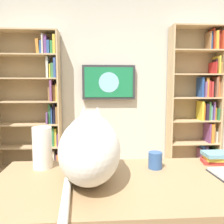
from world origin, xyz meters
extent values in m
cube|color=beige|center=(0.00, -2.23, 1.35)|extent=(4.52, 0.06, 2.70)
cube|color=tan|center=(-1.62, -2.04, 1.06)|extent=(0.02, 0.28, 2.11)
cube|color=tan|center=(-0.87, -2.04, 1.06)|extent=(0.02, 0.28, 2.11)
cube|color=tan|center=(-1.25, -2.17, 1.06)|extent=(0.78, 0.01, 2.11)
cube|color=tan|center=(-1.25, -2.04, 0.01)|extent=(0.73, 0.27, 0.02)
cube|color=tan|center=(-1.25, -2.04, 0.36)|extent=(0.73, 0.27, 0.02)
cube|color=tan|center=(-1.25, -2.04, 0.71)|extent=(0.73, 0.27, 0.02)
cube|color=tan|center=(-1.25, -2.04, 1.06)|extent=(0.73, 0.27, 0.02)
cube|color=tan|center=(-1.25, -2.04, 1.41)|extent=(0.73, 0.27, 0.02)
cube|color=tan|center=(-1.25, -2.04, 1.75)|extent=(0.73, 0.27, 0.02)
cube|color=tan|center=(-1.25, -2.04, 2.10)|extent=(0.73, 0.27, 0.02)
cube|color=#387C52|center=(-1.59, -2.03, 0.15)|extent=(0.02, 0.16, 0.26)
cube|color=#19242F|center=(-1.55, -2.04, 0.14)|extent=(0.04, 0.12, 0.24)
cube|color=#C13E2E|center=(-1.51, -2.05, 0.11)|extent=(0.03, 0.22, 0.18)
cube|color=slate|center=(-1.48, -2.03, 0.12)|extent=(0.03, 0.18, 0.20)
cube|color=black|center=(-1.44, -2.05, 0.18)|extent=(0.05, 0.24, 0.32)
cube|color=#2A4E9C|center=(-1.40, -2.03, 0.17)|extent=(0.03, 0.15, 0.30)
cube|color=#86507E|center=(-1.37, -2.04, 0.14)|extent=(0.02, 0.23, 0.24)
cube|color=beige|center=(-1.59, -2.03, 0.45)|extent=(0.03, 0.16, 0.17)
cube|color=#987647|center=(-1.55, -2.03, 0.53)|extent=(0.03, 0.14, 0.31)
cube|color=orange|center=(-1.50, -2.03, 0.51)|extent=(0.04, 0.23, 0.29)
cube|color=#7A427D|center=(-1.47, -2.04, 0.52)|extent=(0.02, 0.23, 0.30)
cube|color=#2F7544|center=(-1.59, -2.03, 0.81)|extent=(0.03, 0.20, 0.18)
cube|color=orange|center=(-1.56, -2.05, 0.81)|extent=(0.02, 0.15, 0.19)
cube|color=#754990|center=(-1.53, -2.04, 0.86)|extent=(0.02, 0.17, 0.28)
cube|color=#63A5A6|center=(-1.50, -2.04, 0.83)|extent=(0.03, 0.12, 0.23)
cube|color=#3E7A3A|center=(-1.46, -2.02, 0.86)|extent=(0.03, 0.14, 0.28)
cube|color=#261A30|center=(-1.42, -2.04, 0.84)|extent=(0.04, 0.21, 0.25)
cube|color=orange|center=(-1.37, -2.02, 0.85)|extent=(0.04, 0.13, 0.26)
cube|color=yellow|center=(-1.33, -2.02, 0.86)|extent=(0.03, 0.22, 0.29)
cube|color=orange|center=(-1.58, -2.04, 1.22)|extent=(0.05, 0.16, 0.31)
cube|color=#916048|center=(-1.54, -2.02, 1.22)|extent=(0.03, 0.19, 0.30)
cube|color=black|center=(-1.50, -2.03, 1.16)|extent=(0.03, 0.13, 0.19)
cube|color=#BA312F|center=(-1.47, -2.03, 1.18)|extent=(0.03, 0.19, 0.23)
cube|color=#B03332|center=(-1.44, -2.05, 1.19)|extent=(0.03, 0.19, 0.25)
cube|color=orange|center=(-1.40, -2.04, 1.21)|extent=(0.04, 0.19, 0.29)
cube|color=#7E5381|center=(-1.37, -2.03, 1.18)|extent=(0.02, 0.23, 0.23)
cube|color=#284C97|center=(-1.33, -2.05, 1.22)|extent=(0.03, 0.21, 0.30)
cube|color=#A27539|center=(-1.59, -2.03, 1.50)|extent=(0.03, 0.22, 0.17)
cube|color=gold|center=(-1.56, -2.03, 1.54)|extent=(0.02, 0.22, 0.26)
cube|color=black|center=(-1.53, -2.03, 1.52)|extent=(0.04, 0.13, 0.21)
cube|color=red|center=(-1.50, -2.03, 1.50)|extent=(0.02, 0.24, 0.17)
cube|color=#C13E23|center=(-1.59, -2.03, 1.90)|extent=(0.03, 0.23, 0.26)
cube|color=#AB3730|center=(-1.55, -2.03, 1.90)|extent=(0.04, 0.13, 0.28)
cube|color=gold|center=(-1.51, -2.03, 1.90)|extent=(0.04, 0.22, 0.26)
cube|color=#AB3521|center=(-1.48, -2.04, 1.92)|extent=(0.03, 0.18, 0.30)
cube|color=#2554A0|center=(-1.45, -2.04, 1.89)|extent=(0.02, 0.12, 0.26)
cube|color=#A3764C|center=(-1.42, -2.04, 1.89)|extent=(0.02, 0.17, 0.26)
cube|color=tan|center=(0.79, -2.04, 1.01)|extent=(0.02, 0.28, 2.02)
cube|color=tan|center=(1.25, -2.17, 1.01)|extent=(0.94, 0.01, 2.02)
cube|color=tan|center=(1.25, -2.04, 0.01)|extent=(0.89, 0.27, 0.02)
cube|color=tan|center=(1.25, -2.04, 0.34)|extent=(0.89, 0.27, 0.02)
cube|color=tan|center=(1.25, -2.04, 0.68)|extent=(0.89, 0.27, 0.02)
cube|color=tan|center=(1.25, -2.04, 1.01)|extent=(0.89, 0.27, 0.02)
cube|color=tan|center=(1.25, -2.04, 1.34)|extent=(0.89, 0.27, 0.02)
cube|color=tan|center=(1.25, -2.04, 1.67)|extent=(0.89, 0.27, 0.02)
cube|color=tan|center=(1.25, -2.04, 2.01)|extent=(0.89, 0.27, 0.02)
cube|color=orange|center=(0.82, -2.04, 0.12)|extent=(0.03, 0.21, 0.21)
cube|color=#724D7C|center=(0.85, -2.04, 0.12)|extent=(0.02, 0.13, 0.21)
cube|color=beige|center=(0.88, -2.03, 0.15)|extent=(0.03, 0.15, 0.25)
cube|color=beige|center=(0.92, -2.02, 0.13)|extent=(0.03, 0.22, 0.22)
cube|color=#82407B|center=(0.96, -2.04, 0.17)|extent=(0.03, 0.23, 0.30)
cube|color=#395393|center=(0.99, -2.05, 0.17)|extent=(0.02, 0.16, 0.30)
cube|color=#754286|center=(0.82, -2.02, 0.45)|extent=(0.03, 0.15, 0.19)
cube|color=gold|center=(0.85, -2.03, 0.48)|extent=(0.03, 0.14, 0.26)
cube|color=#33834D|center=(0.89, -2.05, 0.49)|extent=(0.04, 0.19, 0.27)
cube|color=orange|center=(0.93, -2.02, 0.48)|extent=(0.04, 0.14, 0.26)
cube|color=#3B714B|center=(0.96, -2.04, 0.43)|extent=(0.02, 0.17, 0.16)
cube|color=#232629|center=(0.99, -2.04, 0.45)|extent=(0.03, 0.20, 0.20)
cube|color=olive|center=(0.82, -2.04, 0.81)|extent=(0.03, 0.19, 0.25)
cube|color=black|center=(0.86, -2.04, 0.83)|extent=(0.03, 0.15, 0.29)
cube|color=#2C508D|center=(0.90, -2.03, 0.81)|extent=(0.02, 0.12, 0.24)
cube|color=#3C824A|center=(0.93, -2.05, 0.83)|extent=(0.03, 0.13, 0.28)
cube|color=#704B86|center=(0.96, -2.04, 0.77)|extent=(0.03, 0.19, 0.17)
cube|color=#ECB947|center=(0.82, -2.04, 1.14)|extent=(0.02, 0.17, 0.25)
cube|color=olive|center=(0.85, -2.03, 1.13)|extent=(0.03, 0.13, 0.23)
cube|color=#81497B|center=(0.89, -2.03, 1.17)|extent=(0.03, 0.24, 0.30)
cube|color=olive|center=(0.92, -2.02, 1.12)|extent=(0.02, 0.14, 0.20)
cube|color=#385499|center=(0.83, -2.03, 1.49)|extent=(0.03, 0.22, 0.28)
cube|color=#448248|center=(0.87, -2.04, 1.46)|extent=(0.04, 0.19, 0.21)
cube|color=gold|center=(0.90, -2.03, 1.45)|extent=(0.02, 0.15, 0.20)
cube|color=silver|center=(0.94, -2.05, 1.50)|extent=(0.03, 0.19, 0.30)
cube|color=gold|center=(0.83, -2.02, 1.82)|extent=(0.04, 0.20, 0.26)
cube|color=#308147|center=(0.87, -2.05, 1.77)|extent=(0.03, 0.23, 0.18)
cube|color=#305695|center=(0.91, -2.03, 1.78)|extent=(0.04, 0.17, 0.19)
cube|color=#6E4287|center=(0.95, -2.05, 1.81)|extent=(0.04, 0.19, 0.26)
cube|color=beige|center=(0.99, -2.03, 1.82)|extent=(0.02, 0.18, 0.27)
cube|color=#2D5188|center=(1.02, -2.03, 1.78)|extent=(0.03, 0.16, 0.18)
cube|color=orange|center=(1.06, -2.03, 1.79)|extent=(0.05, 0.16, 0.21)
cube|color=#333338|center=(0.06, -2.15, 1.29)|extent=(0.80, 0.06, 0.52)
cube|color=#1E7F4C|center=(0.06, -2.12, 1.29)|extent=(0.73, 0.01, 0.45)
cylinder|color=#8CCCEA|center=(0.06, -2.11, 1.29)|extent=(0.30, 0.00, 0.30)
cube|color=#A37F56|center=(0.00, 0.29, 0.75)|extent=(1.54, 0.69, 0.03)
cube|color=#A37F56|center=(0.73, -0.01, 0.37)|extent=(0.06, 0.06, 0.73)
ellipsoid|color=white|center=(0.27, 0.26, 0.92)|extent=(0.31, 0.56, 0.32)
ellipsoid|color=white|center=(0.27, 0.14, 0.96)|extent=(0.26, 0.31, 0.24)
sphere|color=white|center=(0.27, 0.07, 1.03)|extent=(0.14, 0.14, 0.14)
cone|color=white|center=(0.23, 0.07, 1.08)|extent=(0.07, 0.07, 0.08)
cone|color=white|center=(0.31, 0.07, 1.08)|extent=(0.07, 0.07, 0.08)
cone|color=beige|center=(0.23, 0.07, 1.07)|extent=(0.04, 0.04, 0.06)
cone|color=beige|center=(0.31, 0.07, 1.07)|extent=(0.04, 0.04, 0.06)
cylinder|color=white|center=(0.37, 0.50, 0.78)|extent=(0.06, 0.39, 0.04)
cylinder|color=white|center=(0.55, 0.08, 0.88)|extent=(0.11, 0.11, 0.24)
cylinder|color=#335999|center=(-0.10, 0.13, 0.81)|extent=(0.08, 0.08, 0.10)
cube|color=#B7332D|center=(-0.51, 0.06, 0.77)|extent=(0.21, 0.13, 0.02)
cube|color=gold|center=(-0.51, 0.06, 0.80)|extent=(0.16, 0.13, 0.03)
cube|color=#6699A8|center=(-0.50, 0.06, 0.82)|extent=(0.15, 0.13, 0.02)
camera|label=1|loc=(0.24, 1.41, 1.24)|focal=37.35mm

